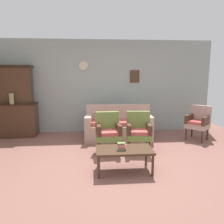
% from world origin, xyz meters
% --- Properties ---
extents(ground_plane, '(7.68, 7.68, 0.00)m').
position_xyz_m(ground_plane, '(0.00, 0.00, 0.00)').
color(ground_plane, '#84564C').
extents(wall_back_with_decor, '(6.40, 0.09, 2.70)m').
position_xyz_m(wall_back_with_decor, '(0.00, 2.63, 1.35)').
color(wall_back_with_decor, '#939E99').
rests_on(wall_back_with_decor, ground).
extents(side_cabinet, '(1.16, 0.55, 0.93)m').
position_xyz_m(side_cabinet, '(-2.48, 2.25, 0.47)').
color(side_cabinet, '#472D1E').
rests_on(side_cabinet, ground).
extents(cabinet_upper_hutch, '(0.99, 0.38, 1.03)m').
position_xyz_m(cabinet_upper_hutch, '(-2.48, 2.33, 1.45)').
color(cabinet_upper_hutch, '#472D1E').
rests_on(cabinet_upper_hutch, side_cabinet).
extents(vase_on_cabinet, '(0.13, 0.13, 0.29)m').
position_xyz_m(vase_on_cabinet, '(-2.50, 2.07, 1.07)').
color(vase_on_cabinet, '#9A9360').
rests_on(vase_on_cabinet, side_cabinet).
extents(floral_couch, '(1.78, 0.91, 0.90)m').
position_xyz_m(floral_couch, '(0.32, 1.72, 0.33)').
color(floral_couch, tan).
rests_on(floral_couch, ground).
extents(armchair_near_cabinet, '(0.55, 0.53, 0.90)m').
position_xyz_m(armchair_near_cabinet, '(-0.02, 0.69, 0.50)').
color(armchair_near_cabinet, olive).
rests_on(armchair_near_cabinet, ground).
extents(armchair_near_couch_end, '(0.57, 0.54, 0.90)m').
position_xyz_m(armchair_near_couch_end, '(0.65, 0.70, 0.50)').
color(armchair_near_couch_end, olive).
rests_on(armchair_near_couch_end, ground).
extents(wingback_chair_by_fireplace, '(0.71, 0.71, 0.90)m').
position_xyz_m(wingback_chair_by_fireplace, '(2.41, 1.49, 0.50)').
color(wingback_chair_by_fireplace, tan).
rests_on(wingback_chair_by_fireplace, ground).
extents(coffee_table, '(1.00, 0.56, 0.42)m').
position_xyz_m(coffee_table, '(0.20, -0.28, 0.38)').
color(coffee_table, '#472D1E').
rests_on(coffee_table, ground).
extents(book_stack_on_table, '(0.16, 0.11, 0.13)m').
position_xyz_m(book_stack_on_table, '(0.14, -0.33, 0.49)').
color(book_stack_on_table, '#7CA45B').
rests_on(book_stack_on_table, coffee_table).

